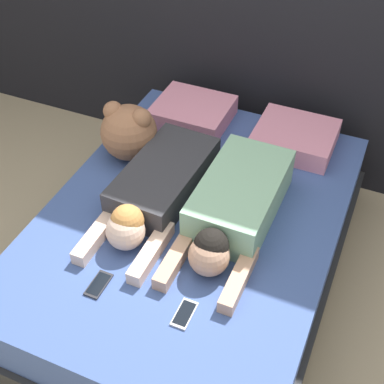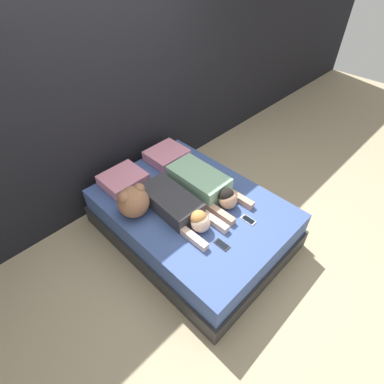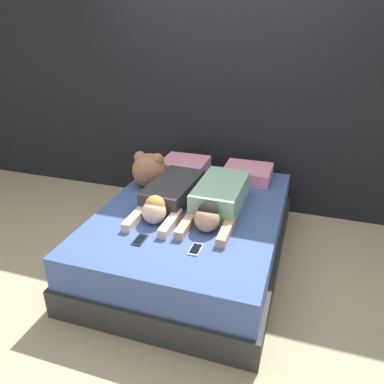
% 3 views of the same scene
% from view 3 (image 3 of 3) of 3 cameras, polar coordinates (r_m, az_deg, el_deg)
% --- Properties ---
extents(ground_plane, '(12.00, 12.00, 0.00)m').
position_cam_3_polar(ground_plane, '(3.40, -0.00, -9.88)').
color(ground_plane, tan).
extents(wall_back, '(12.00, 0.06, 2.60)m').
position_cam_3_polar(wall_back, '(3.96, 5.47, 15.67)').
color(wall_back, black).
rests_on(wall_back, ground_plane).
extents(bed, '(1.51, 2.04, 0.50)m').
position_cam_3_polar(bed, '(3.27, -0.00, -6.39)').
color(bed, '#2D2D2D').
rests_on(bed, ground_plane).
extents(pillow_head_left, '(0.45, 0.40, 0.12)m').
position_cam_3_polar(pillow_head_left, '(3.87, -1.09, 4.10)').
color(pillow_head_left, pink).
rests_on(pillow_head_left, bed).
extents(pillow_head_right, '(0.45, 0.40, 0.12)m').
position_cam_3_polar(pillow_head_right, '(3.72, 8.46, 2.91)').
color(pillow_head_right, pink).
rests_on(pillow_head_right, bed).
extents(person_left, '(0.38, 0.98, 0.22)m').
position_cam_3_polar(person_left, '(3.16, -3.56, -0.55)').
color(person_left, '#333338').
rests_on(person_left, bed).
extents(person_right, '(0.38, 0.95, 0.22)m').
position_cam_3_polar(person_right, '(3.06, 3.96, -1.15)').
color(person_right, '#8CBF99').
rests_on(person_right, bed).
extents(cell_phone_left, '(0.07, 0.15, 0.01)m').
position_cam_3_polar(cell_phone_left, '(2.74, -7.94, -7.22)').
color(cell_phone_left, '#2D2D33').
rests_on(cell_phone_left, bed).
extents(cell_phone_right, '(0.07, 0.15, 0.01)m').
position_cam_3_polar(cell_phone_right, '(2.61, 0.56, -8.71)').
color(cell_phone_right, silver).
rests_on(cell_phone_right, bed).
extents(plush_toy, '(0.32, 0.32, 0.34)m').
position_cam_3_polar(plush_toy, '(3.50, -6.52, 3.45)').
color(plush_toy, '#996647').
rests_on(plush_toy, bed).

